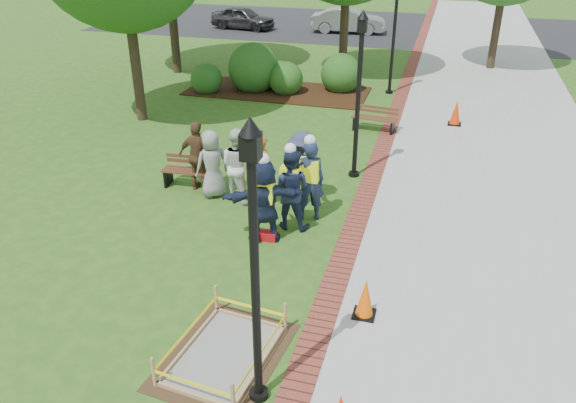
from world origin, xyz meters
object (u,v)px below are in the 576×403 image
(wet_concrete_pad, at_px, (224,345))
(hivis_worker_c, at_px, (290,187))
(lamp_near, at_px, (254,252))
(hivis_worker_a, at_px, (264,199))
(bench_near, at_px, (191,178))
(hivis_worker_b, at_px, (309,179))

(wet_concrete_pad, bearing_deg, hivis_worker_c, 91.51)
(lamp_near, xyz_separation_m, hivis_worker_a, (-1.27, 4.21, -1.49))
(bench_near, distance_m, lamp_near, 7.65)
(lamp_near, height_order, hivis_worker_a, lamp_near)
(bench_near, relative_size, hivis_worker_b, 0.72)
(hivis_worker_c, bearing_deg, hivis_worker_b, 57.24)
(lamp_near, xyz_separation_m, hivis_worker_c, (-0.90, 4.91, -1.50))
(wet_concrete_pad, distance_m, hivis_worker_a, 3.68)
(hivis_worker_a, distance_m, hivis_worker_b, 1.36)
(wet_concrete_pad, relative_size, lamp_near, 0.58)
(hivis_worker_a, distance_m, hivis_worker_c, 0.80)
(lamp_near, height_order, hivis_worker_c, lamp_near)
(hivis_worker_b, bearing_deg, lamp_near, -83.67)
(hivis_worker_b, xyz_separation_m, hivis_worker_c, (-0.30, -0.47, -0.02))
(hivis_worker_b, bearing_deg, hivis_worker_c, -122.76)
(lamp_near, distance_m, hivis_worker_b, 5.62)
(wet_concrete_pad, xyz_separation_m, hivis_worker_b, (0.19, 4.75, 0.77))
(bench_near, height_order, lamp_near, lamp_near)
(bench_near, height_order, hivis_worker_c, hivis_worker_c)
(wet_concrete_pad, bearing_deg, hivis_worker_a, 97.63)
(bench_near, xyz_separation_m, lamp_near, (3.88, -6.20, 2.23))
(bench_near, xyz_separation_m, hivis_worker_b, (3.29, -0.81, 0.75))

